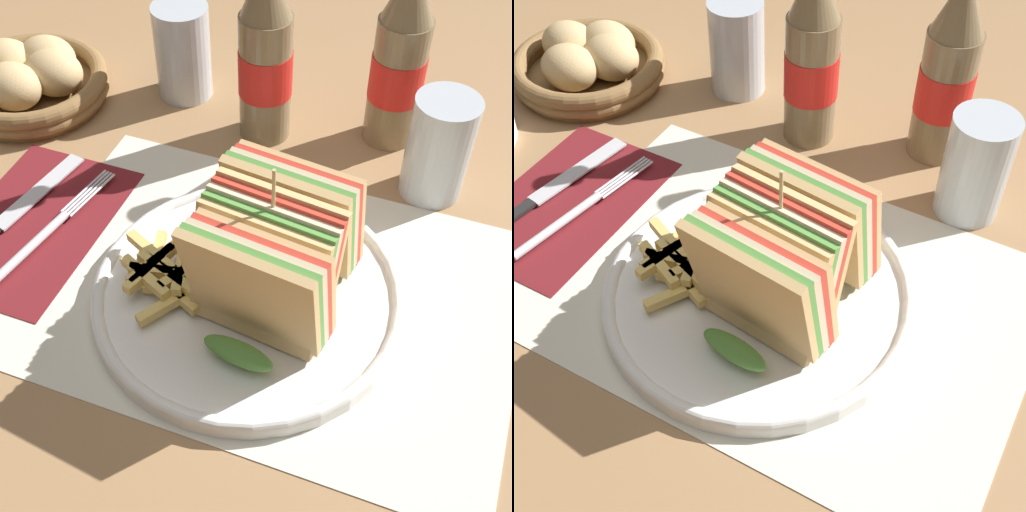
% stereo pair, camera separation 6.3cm
% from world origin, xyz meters
% --- Properties ---
extents(ground_plane, '(4.00, 4.00, 0.00)m').
position_xyz_m(ground_plane, '(0.00, 0.00, 0.00)').
color(ground_plane, '#9E754C').
extents(placemat, '(0.46, 0.32, 0.00)m').
position_xyz_m(placemat, '(-0.00, 0.01, 0.00)').
color(placemat, silver).
rests_on(placemat, ground_plane).
extents(plate_main, '(0.28, 0.28, 0.02)m').
position_xyz_m(plate_main, '(-0.01, -0.01, 0.01)').
color(plate_main, white).
rests_on(plate_main, ground_plane).
extents(club_sandwich, '(0.12, 0.18, 0.15)m').
position_xyz_m(club_sandwich, '(0.01, -0.01, 0.07)').
color(club_sandwich, tan).
rests_on(club_sandwich, plate_main).
extents(fries_pile, '(0.10, 0.10, 0.02)m').
position_xyz_m(fries_pile, '(-0.08, -0.03, 0.03)').
color(fries_pile, '#E5C166').
rests_on(fries_pile, plate_main).
extents(ketchup_blob, '(0.03, 0.03, 0.01)m').
position_xyz_m(ketchup_blob, '(-0.08, 0.03, 0.03)').
color(ketchup_blob, maroon).
rests_on(ketchup_blob, plate_main).
extents(napkin, '(0.14, 0.21, 0.00)m').
position_xyz_m(napkin, '(-0.25, 0.01, 0.00)').
color(napkin, maroon).
rests_on(napkin, ground_plane).
extents(fork, '(0.04, 0.18, 0.01)m').
position_xyz_m(fork, '(-0.23, -0.01, 0.01)').
color(fork, silver).
rests_on(fork, napkin).
extents(knife, '(0.05, 0.21, 0.00)m').
position_xyz_m(knife, '(-0.27, 0.00, 0.01)').
color(knife, black).
rests_on(knife, napkin).
extents(coke_bottle_near, '(0.06, 0.06, 0.23)m').
position_xyz_m(coke_bottle_near, '(-0.08, 0.23, 0.10)').
color(coke_bottle_near, '#7A6647').
rests_on(coke_bottle_near, ground_plane).
extents(coke_bottle_far, '(0.06, 0.06, 0.23)m').
position_xyz_m(coke_bottle_far, '(0.05, 0.27, 0.10)').
color(coke_bottle_far, '#7A6647').
rests_on(coke_bottle_far, ground_plane).
extents(glass_near, '(0.07, 0.07, 0.11)m').
position_xyz_m(glass_near, '(0.11, 0.20, 0.05)').
color(glass_near, silver).
rests_on(glass_near, ground_plane).
extents(glass_far, '(0.07, 0.07, 0.11)m').
position_xyz_m(glass_far, '(-0.20, 0.27, 0.06)').
color(glass_far, silver).
rests_on(glass_far, ground_plane).
extents(bread_basket, '(0.19, 0.19, 0.06)m').
position_xyz_m(bread_basket, '(-0.37, 0.19, 0.03)').
color(bread_basket, olive).
rests_on(bread_basket, ground_plane).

